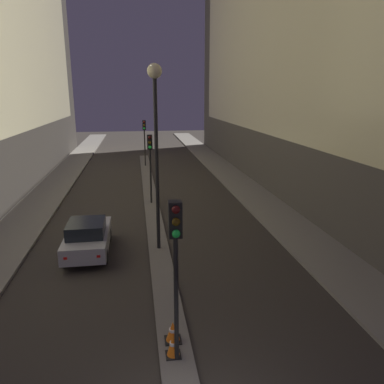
{
  "coord_description": "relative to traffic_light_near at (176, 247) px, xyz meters",
  "views": [
    {
      "loc": [
        -0.87,
        -5.88,
        6.94
      ],
      "look_at": [
        2.77,
        18.19,
        0.5
      ],
      "focal_mm": 35.0,
      "sensor_mm": 36.0,
      "label": 1
    }
  ],
  "objects": [
    {
      "name": "street_lamp",
      "position": [
        0.0,
        7.45,
        2.67
      ],
      "size": [
        0.61,
        0.61,
        7.98
      ],
      "color": "black",
      "rests_on": "median_strip"
    },
    {
      "name": "building_right",
      "position": [
        11.45,
        19.92,
        8.73
      ],
      "size": [
        6.01,
        44.84,
        24.1
      ],
      "color": "#4C4742",
      "rests_on": "ground"
    },
    {
      "name": "traffic_light_near",
      "position": [
        0.0,
        0.0,
        0.0
      ],
      "size": [
        0.32,
        0.42,
        4.35
      ],
      "color": "black",
      "rests_on": "median_strip"
    },
    {
      "name": "traffic_cone_far",
      "position": [
        -0.02,
        0.8,
        -2.9
      ],
      "size": [
        0.47,
        0.47,
        0.59
      ],
      "color": "black",
      "rests_on": "median_strip"
    },
    {
      "name": "traffic_cone_near",
      "position": [
        -0.08,
        0.17,
        -2.88
      ],
      "size": [
        0.41,
        0.41,
        0.64
      ],
      "color": "black",
      "rests_on": "median_strip"
    },
    {
      "name": "car_left_lane",
      "position": [
        -3.12,
        7.6,
        -2.54
      ],
      "size": [
        1.82,
        4.07,
        1.58
      ],
      "color": "#B2B2B7",
      "rests_on": "ground"
    },
    {
      "name": "traffic_light_far",
      "position": [
        0.0,
        27.65,
        0.0
      ],
      "size": [
        0.32,
        0.42,
        4.35
      ],
      "color": "black",
      "rests_on": "median_strip"
    },
    {
      "name": "traffic_light_mid",
      "position": [
        0.0,
        14.77,
        0.0
      ],
      "size": [
        0.32,
        0.42,
        4.35
      ],
      "color": "black",
      "rests_on": "median_strip"
    },
    {
      "name": "median_strip",
      "position": [
        0.0,
        16.13,
        -3.26
      ],
      "size": [
        0.92,
        35.27,
        0.14
      ],
      "color": "#66605B",
      "rests_on": "ground"
    }
  ]
}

